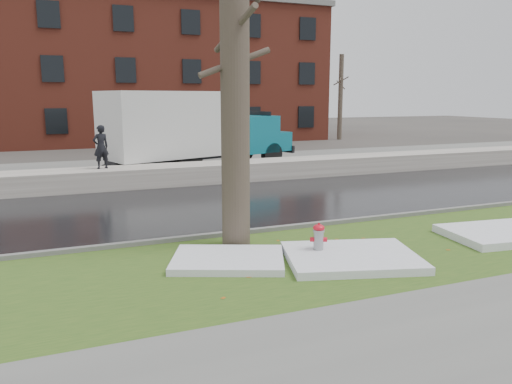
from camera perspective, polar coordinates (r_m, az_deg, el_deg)
name	(u,v)px	position (r m, az deg, el deg)	size (l,w,h in m)	color
ground	(287,243)	(11.56, 3.59, -5.87)	(120.00, 120.00, 0.00)	#47423D
verge	(313,259)	(10.49, 6.56, -7.56)	(60.00, 4.50, 0.04)	#294B19
sidewalk	(443,338)	(7.67, 20.56, -15.37)	(60.00, 3.00, 0.05)	slate
road	(225,204)	(15.61, -3.56, -1.40)	(60.00, 7.00, 0.03)	black
parking_lot	(167,168)	(23.70, -10.11, 2.67)	(60.00, 9.00, 0.03)	slate
curb	(270,230)	(12.41, 1.60, -4.34)	(60.00, 0.15, 0.14)	slate
snowbank	(191,174)	(19.51, -7.50, 2.07)	(60.00, 1.60, 0.75)	#BCB5AB
brick_building	(144,74)	(40.58, -12.67, 12.98)	(26.00, 12.00, 10.00)	maroon
bg_tree_center	(31,96)	(35.99, -24.31, 9.93)	(1.40, 1.62, 6.50)	brown
bg_tree_right	(341,96)	(39.84, 9.63, 10.73)	(1.40, 1.62, 6.50)	brown
fire_hydrant	(319,239)	(10.44, 7.16, -5.33)	(0.36, 0.34, 0.73)	gray
tree	(235,67)	(10.80, -2.43, 14.13)	(1.61, 1.92, 7.75)	brown
box_truck	(191,129)	(22.54, -7.43, 7.10)	(10.63, 5.23, 3.55)	black
worker	(101,147)	(18.88, -17.31, 4.95)	(0.57, 0.38, 1.58)	black
snow_patch_near	(351,257)	(10.37, 10.85, -7.35)	(2.60, 2.00, 0.16)	silver
snow_patch_far	(228,260)	(10.09, -3.20, -7.72)	(2.20, 1.60, 0.14)	silver
snow_patch_side	(506,233)	(13.29, 26.68, -4.23)	(2.80, 1.80, 0.18)	silver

